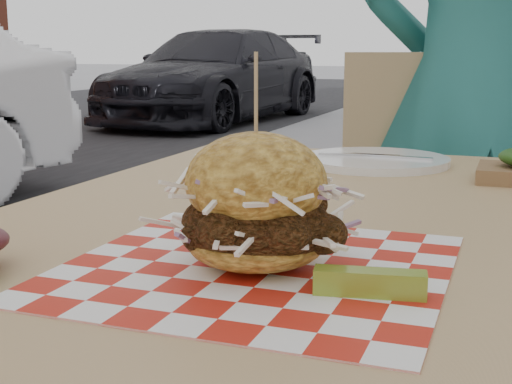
{
  "coord_description": "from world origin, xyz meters",
  "views": [
    {
      "loc": [
        0.26,
        -0.57,
        0.96
      ],
      "look_at": [
        0.03,
        0.05,
        0.82
      ],
      "focal_mm": 50.0,
      "sensor_mm": 36.0,
      "label": 1
    }
  ],
  "objects_px": {
    "patio_table": "(309,273)",
    "sandwich": "(256,209)",
    "car_dark": "(216,75)",
    "patio_chair": "(406,207)",
    "diner": "(470,92)"
  },
  "relations": [
    {
      "from": "diner",
      "to": "car_dark",
      "type": "xyz_separation_m",
      "value": [
        -3.73,
        6.95,
        -0.23
      ]
    },
    {
      "from": "diner",
      "to": "patio_table",
      "type": "distance_m",
      "value": 1.12
    },
    {
      "from": "patio_table",
      "to": "sandwich",
      "type": "distance_m",
      "value": 0.27
    },
    {
      "from": "patio_chair",
      "to": "sandwich",
      "type": "height_order",
      "value": "sandwich"
    },
    {
      "from": "diner",
      "to": "sandwich",
      "type": "relative_size",
      "value": 8.34
    },
    {
      "from": "patio_table",
      "to": "patio_chair",
      "type": "height_order",
      "value": "patio_chair"
    },
    {
      "from": "car_dark",
      "to": "patio_chair",
      "type": "distance_m",
      "value": 7.92
    },
    {
      "from": "diner",
      "to": "patio_table",
      "type": "height_order",
      "value": "diner"
    },
    {
      "from": "patio_chair",
      "to": "diner",
      "type": "bearing_deg",
      "value": 27.0
    },
    {
      "from": "patio_chair",
      "to": "sandwich",
      "type": "xyz_separation_m",
      "value": [
        0.03,
        -1.22,
        0.26
      ]
    },
    {
      "from": "patio_chair",
      "to": "sandwich",
      "type": "relative_size",
      "value": 4.67
    },
    {
      "from": "diner",
      "to": "patio_chair",
      "type": "xyz_separation_m",
      "value": [
        -0.14,
        -0.11,
        -0.3
      ]
    },
    {
      "from": "patio_table",
      "to": "sandwich",
      "type": "xyz_separation_m",
      "value": [
        0.01,
        -0.24,
        0.14
      ]
    },
    {
      "from": "car_dark",
      "to": "patio_table",
      "type": "distance_m",
      "value": 8.82
    },
    {
      "from": "car_dark",
      "to": "sandwich",
      "type": "bearing_deg",
      "value": -61.6
    }
  ]
}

